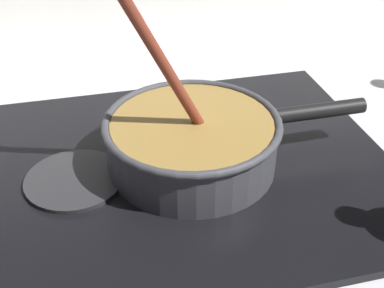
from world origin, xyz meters
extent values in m
cube|color=black|center=(0.11, 0.18, 0.01)|extent=(0.56, 0.48, 0.01)
torus|color=#592D0C|center=(0.11, 0.18, 0.02)|extent=(0.20, 0.20, 0.01)
cylinder|color=#262628|center=(-0.05, 0.18, 0.01)|extent=(0.13, 0.13, 0.01)
cylinder|color=#38383D|center=(0.11, 0.18, 0.05)|extent=(0.23, 0.23, 0.07)
cylinder|color=olive|center=(0.11, 0.18, 0.05)|extent=(0.22, 0.22, 0.06)
torus|color=#38383D|center=(0.11, 0.18, 0.08)|extent=(0.24, 0.24, 0.01)
cylinder|color=black|center=(0.29, 0.18, 0.07)|extent=(0.14, 0.02, 0.02)
cylinder|color=#EDD88C|center=(0.09, 0.17, 0.07)|extent=(0.03, 0.03, 0.01)
cylinder|color=#EDD88C|center=(0.08, 0.26, 0.07)|extent=(0.03, 0.03, 0.01)
cylinder|color=#E5CC7A|center=(0.17, 0.24, 0.07)|extent=(0.03, 0.03, 0.01)
cylinder|color=beige|center=(0.08, 0.20, 0.07)|extent=(0.03, 0.03, 0.01)
cylinder|color=#E5CC7A|center=(0.19, 0.17, 0.07)|extent=(0.03, 0.03, 0.01)
cylinder|color=#EDD88C|center=(0.09, 0.10, 0.07)|extent=(0.03, 0.03, 0.01)
cylinder|color=#E5CC7A|center=(0.15, 0.16, 0.07)|extent=(0.03, 0.03, 0.01)
cylinder|color=beige|center=(0.12, 0.19, 0.07)|extent=(0.03, 0.03, 0.01)
cylinder|color=maroon|center=(0.06, 0.17, 0.20)|extent=(0.14, 0.04, 0.27)
cube|color=brown|center=(0.13, 0.18, 0.07)|extent=(0.05, 0.04, 0.01)
camera|label=1|loc=(-0.03, -0.37, 0.43)|focal=47.15mm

